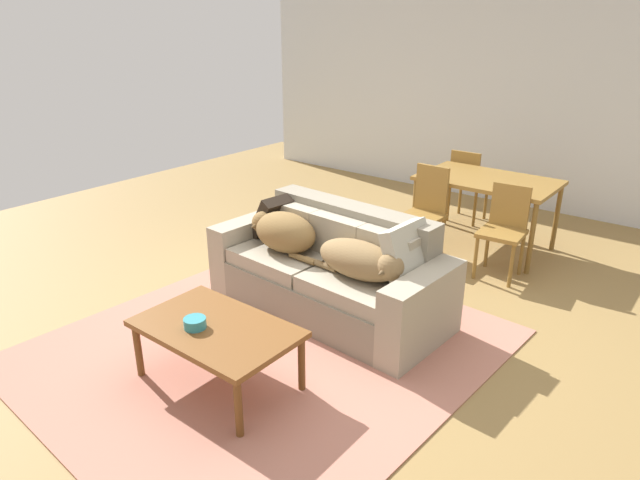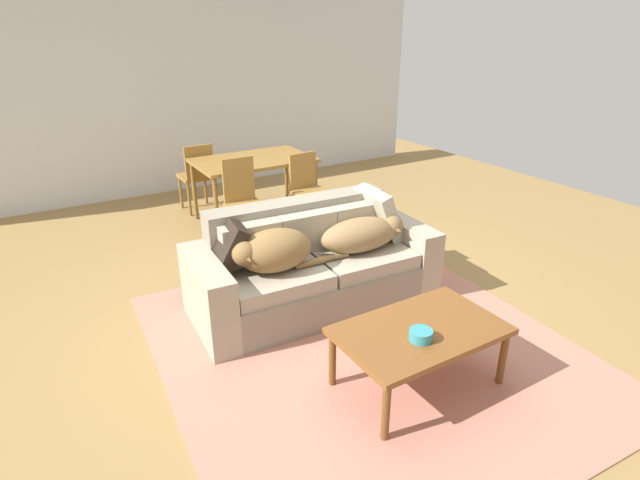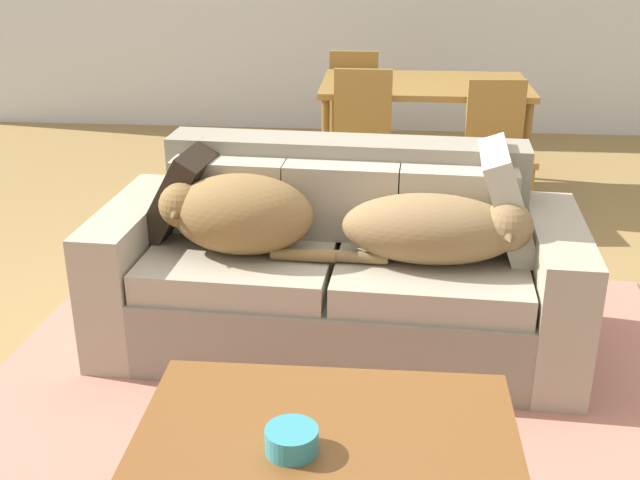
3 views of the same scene
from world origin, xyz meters
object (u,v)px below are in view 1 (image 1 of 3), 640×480
dining_chair_near_right (504,226)px  dining_chair_far_left (467,182)px  dining_table (488,185)px  throw_pillow_by_right_arm (409,255)px  dog_on_left_cushion (283,231)px  couch (331,272)px  throw_pillow_by_left_arm (276,216)px  dog_on_right_cushion (362,260)px  dining_chair_near_left (426,208)px  coffee_table (216,332)px  bowl_on_coffee_table (195,323)px

dining_chair_near_right → dining_chair_far_left: dining_chair_far_left is taller
dining_chair_far_left → dining_table: bearing=127.6°
throw_pillow_by_right_arm → dining_chair_near_right: (0.15, 1.56, -0.19)m
dog_on_left_cushion → dining_chair_far_left: size_ratio=0.85×
dog_on_left_cushion → dining_table: dog_on_left_cushion is taller
couch → throw_pillow_by_left_arm: size_ratio=5.09×
throw_pillow_by_left_arm → couch: bearing=-7.8°
dog_on_right_cushion → throw_pillow_by_left_arm: throw_pillow_by_left_arm is taller
dog_on_left_cushion → dining_chair_near_left: 1.75m
dining_chair_near_right → dining_chair_far_left: size_ratio=1.00×
couch → throw_pillow_by_right_arm: size_ratio=4.53×
dog_on_left_cushion → dining_chair_far_left: bearing=86.1°
throw_pillow_by_right_arm → coffee_table: (-0.67, -1.35, -0.28)m
throw_pillow_by_left_arm → coffee_table: 1.65m
throw_pillow_by_right_arm → bowl_on_coffee_table: (-0.76, -1.45, -0.20)m
dog_on_right_cushion → dining_table: bearing=92.5°
dog_on_right_cushion → bowl_on_coffee_table: dog_on_right_cushion is taller
throw_pillow_by_left_arm → dining_chair_near_left: bearing=62.5°
couch → dog_on_left_cushion: couch is taller
dog_on_left_cushion → dining_chair_near_left: size_ratio=0.80×
dining_chair_near_left → dining_chair_near_right: (0.83, 0.02, -0.02)m
throw_pillow_by_left_arm → throw_pillow_by_right_arm: size_ratio=0.89×
dog_on_left_cushion → couch: bearing=20.2°
dog_on_right_cushion → dining_chair_far_left: dining_chair_far_left is taller
dining_table → dining_chair_far_left: bearing=128.6°
dog_on_left_cushion → coffee_table: 1.32m
dining_chair_near_left → dining_chair_near_right: bearing=2.1°
dog_on_left_cushion → dining_chair_near_right: 2.15m
bowl_on_coffee_table → dining_table: (0.48, 3.58, 0.21)m
throw_pillow_by_left_arm → bowl_on_coffee_table: size_ratio=2.81×
dog_on_right_cushion → dining_chair_far_left: bearing=102.4°
throw_pillow_by_left_arm → dining_table: throw_pillow_by_left_arm is taller
dog_on_left_cushion → dog_on_right_cushion: bearing=0.4°
couch → dog_on_left_cushion: size_ratio=2.80×
dining_table → dining_chair_far_left: dining_chair_far_left is taller
couch → throw_pillow_by_left_arm: (-0.72, 0.10, 0.33)m
dining_table → coffee_table: bearing=-96.5°
throw_pillow_by_right_arm → coffee_table: throw_pillow_by_right_arm is taller
bowl_on_coffee_table → dining_chair_far_left: size_ratio=0.17×
dog_on_right_cushion → bowl_on_coffee_table: 1.35m
dog_on_right_cushion → throw_pillow_by_left_arm: 1.17m
bowl_on_coffee_table → dining_table: bearing=82.3°
dog_on_left_cushion → throw_pillow_by_left_arm: bearing=145.4°
throw_pillow_by_right_arm → bowl_on_coffee_table: size_ratio=3.15×
couch → dog_on_right_cushion: couch is taller
coffee_table → bowl_on_coffee_table: 0.16m
dining_chair_near_left → coffee_table: bearing=-89.3°
coffee_table → dining_chair_near_right: (0.82, 2.91, 0.09)m
dog_on_right_cushion → dining_chair_near_right: size_ratio=1.02×
throw_pillow_by_left_arm → throw_pillow_by_right_arm: throw_pillow_by_right_arm is taller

